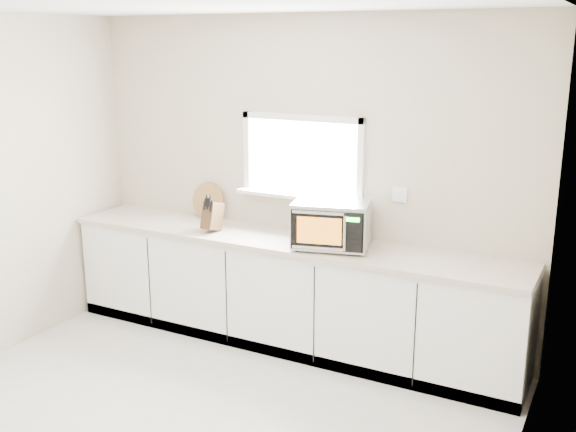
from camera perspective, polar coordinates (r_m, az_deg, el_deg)
The scene contains 7 objects.
back_wall at distance 5.64m, azimuth 1.27°, elevation 3.18°, with size 4.00×0.17×2.70m.
cabinets at distance 5.65m, azimuth -0.14°, elevation -6.58°, with size 3.92×0.60×0.88m, color white.
countertop at distance 5.49m, azimuth -0.19°, elevation -2.13°, with size 3.92×0.64×0.04m, color beige.
microwave at distance 5.23m, azimuth 3.73°, elevation -0.61°, with size 0.66×0.57×0.37m.
knife_block at distance 5.70m, azimuth -6.42°, elevation 0.05°, with size 0.12×0.23×0.32m.
cutting_board at distance 6.11m, azimuth -6.76°, elevation 1.29°, with size 0.33×0.33×0.02m, color #AA8342.
coffee_grinder at distance 5.33m, azimuth 3.91°, elevation -1.25°, with size 0.15×0.15×0.22m.
Camera 1 is at (2.46, -2.96, 2.49)m, focal length 42.00 mm.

